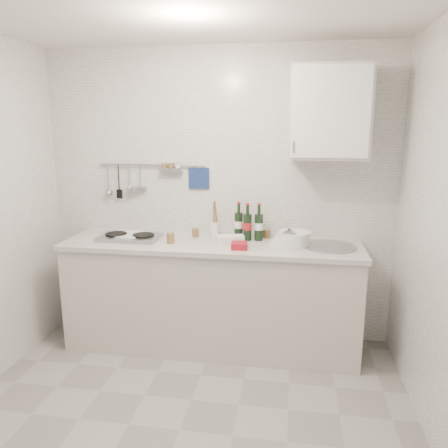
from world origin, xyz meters
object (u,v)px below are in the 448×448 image
at_px(plate_stack_sink, 292,239).
at_px(utensil_crock, 215,228).
at_px(plate_stack_hob, 129,236).
at_px(wine_bottles, 248,222).
at_px(wall_cabinet, 329,113).

bearing_deg(plate_stack_sink, utensil_crock, 162.63).
distance_m(plate_stack_hob, utensil_crock, 0.73).
distance_m(wine_bottles, utensil_crock, 0.32).
height_order(plate_stack_hob, plate_stack_sink, plate_stack_sink).
bearing_deg(wine_bottles, wall_cabinet, -1.64).
bearing_deg(utensil_crock, wine_bottles, -14.15).
bearing_deg(wall_cabinet, plate_stack_hob, -176.40).
relative_size(wall_cabinet, plate_stack_sink, 2.15).
bearing_deg(plate_stack_sink, plate_stack_hob, 179.50).
xyz_separation_m(plate_stack_sink, wine_bottles, (-0.36, 0.13, 0.10)).
xyz_separation_m(wall_cabinet, utensil_crock, (-0.91, 0.09, -0.96)).
height_order(wall_cabinet, plate_stack_sink, wall_cabinet).
relative_size(plate_stack_hob, plate_stack_sink, 0.90).
height_order(wine_bottles, utensil_crock, utensil_crock).
height_order(plate_stack_sink, utensil_crock, utensil_crock).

